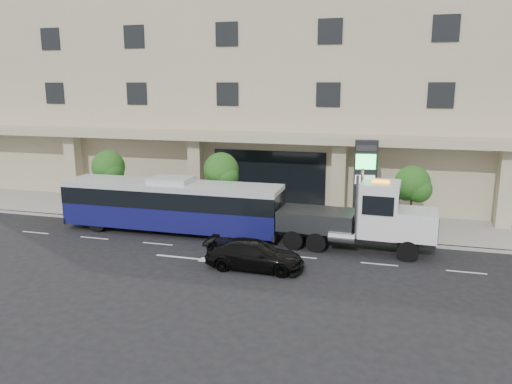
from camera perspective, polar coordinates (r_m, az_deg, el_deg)
ground at (r=28.23m, az=-2.49°, el=-5.70°), size 120.00×120.00×0.00m
sidewalk at (r=32.80m, az=0.20°, el=-2.98°), size 120.00×6.00×0.15m
curb at (r=30.03m, az=-1.31°, el=-4.43°), size 120.00×0.30×0.15m
convention_center at (r=41.81m, az=4.10°, el=13.98°), size 60.00×17.60×20.00m
tree_left at (r=34.85m, az=-16.47°, el=2.53°), size 2.27×2.20×4.22m
tree_mid at (r=31.36m, az=-3.96°, el=2.24°), size 2.28×2.20×4.38m
tree_right at (r=29.68m, az=17.49°, el=0.69°), size 2.10×2.00×4.04m
city_bus at (r=30.03m, az=-9.60°, el=-1.40°), size 13.18×2.82×3.34m
tow_truck at (r=26.89m, az=12.12°, el=-3.01°), size 9.32×2.65×4.24m
black_sedan at (r=24.05m, az=-0.16°, el=-7.19°), size 4.74×1.93×1.38m
signage_pylon at (r=30.44m, az=12.34°, el=0.91°), size 1.38×0.68×5.32m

